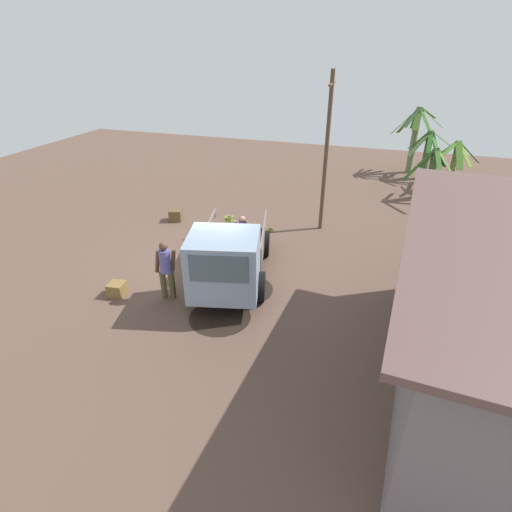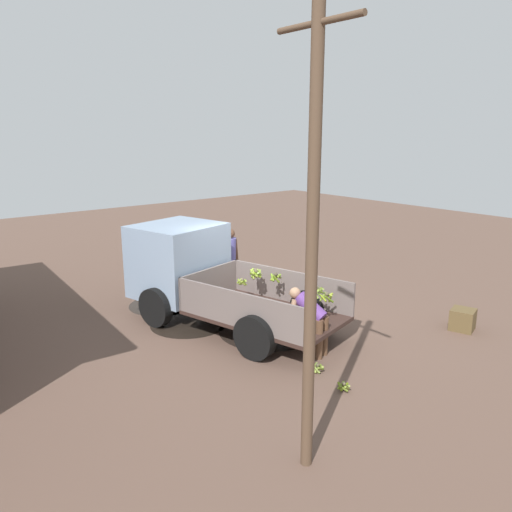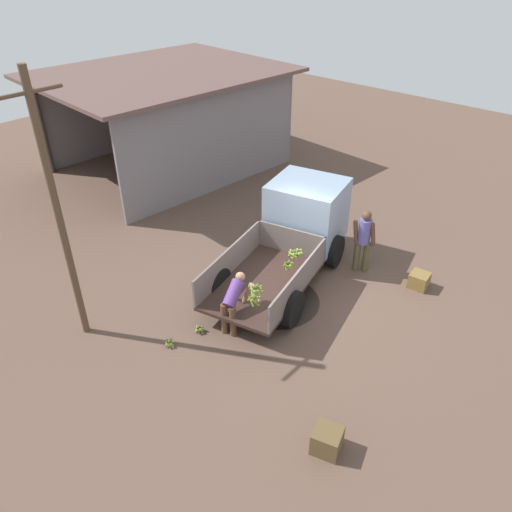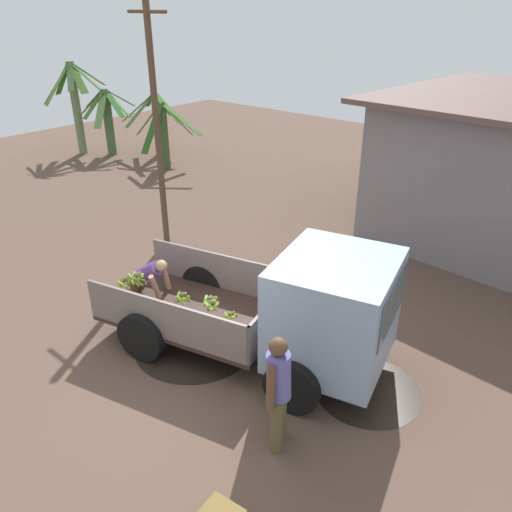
{
  "view_description": "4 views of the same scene",
  "coord_description": "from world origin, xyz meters",
  "px_view_note": "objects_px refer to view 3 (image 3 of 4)",
  "views": [
    {
      "loc": [
        10.03,
        4.66,
        6.39
      ],
      "look_at": [
        0.8,
        1.65,
        1.12
      ],
      "focal_mm": 28.0,
      "sensor_mm": 36.0,
      "label": 1
    },
    {
      "loc": [
        -7.95,
        6.59,
        4.07
      ],
      "look_at": [
        -0.14,
        0.25,
        1.55
      ],
      "focal_mm": 35.0,
      "sensor_mm": 36.0,
      "label": 2
    },
    {
      "loc": [
        -7.78,
        -5.64,
        7.34
      ],
      "look_at": [
        -0.76,
        0.64,
        1.2
      ],
      "focal_mm": 35.0,
      "sensor_mm": 36.0,
      "label": 3
    },
    {
      "loc": [
        4.83,
        -4.43,
        5.28
      ],
      "look_at": [
        -0.04,
        1.29,
        1.47
      ],
      "focal_mm": 35.0,
      "sensor_mm": 36.0,
      "label": 4
    }
  ],
  "objects_px": {
    "utility_pole": "(58,213)",
    "banana_bunch_on_ground_1": "(199,329)",
    "wooden_crate_0": "(327,440)",
    "person_foreground_visitor": "(364,239)",
    "wooden_crate_1": "(419,280)",
    "cargo_truck": "(300,224)",
    "person_worker_loading": "(233,300)",
    "banana_bunch_on_ground_0": "(169,343)"
  },
  "relations": [
    {
      "from": "utility_pole",
      "to": "banana_bunch_on_ground_1",
      "type": "xyz_separation_m",
      "value": [
        1.62,
        -1.88,
        -2.81
      ]
    },
    {
      "from": "wooden_crate_0",
      "to": "utility_pole",
      "type": "bearing_deg",
      "value": 100.52
    },
    {
      "from": "person_foreground_visitor",
      "to": "wooden_crate_1",
      "type": "bearing_deg",
      "value": 77.59
    },
    {
      "from": "cargo_truck",
      "to": "utility_pole",
      "type": "height_order",
      "value": "utility_pole"
    },
    {
      "from": "cargo_truck",
      "to": "banana_bunch_on_ground_1",
      "type": "height_order",
      "value": "cargo_truck"
    },
    {
      "from": "cargo_truck",
      "to": "banana_bunch_on_ground_1",
      "type": "relative_size",
      "value": 24.61
    },
    {
      "from": "banana_bunch_on_ground_1",
      "to": "wooden_crate_0",
      "type": "bearing_deg",
      "value": -98.54
    },
    {
      "from": "cargo_truck",
      "to": "wooden_crate_1",
      "type": "height_order",
      "value": "cargo_truck"
    },
    {
      "from": "wooden_crate_0",
      "to": "wooden_crate_1",
      "type": "bearing_deg",
      "value": 10.47
    },
    {
      "from": "person_worker_loading",
      "to": "person_foreground_visitor",
      "type": "bearing_deg",
      "value": -29.67
    },
    {
      "from": "person_worker_loading",
      "to": "wooden_crate_1",
      "type": "height_order",
      "value": "person_worker_loading"
    },
    {
      "from": "banana_bunch_on_ground_0",
      "to": "banana_bunch_on_ground_1",
      "type": "relative_size",
      "value": 1.08
    },
    {
      "from": "cargo_truck",
      "to": "person_worker_loading",
      "type": "height_order",
      "value": "cargo_truck"
    },
    {
      "from": "banana_bunch_on_ground_0",
      "to": "wooden_crate_1",
      "type": "distance_m",
      "value": 6.18
    },
    {
      "from": "utility_pole",
      "to": "wooden_crate_1",
      "type": "bearing_deg",
      "value": -36.34
    },
    {
      "from": "person_foreground_visitor",
      "to": "banana_bunch_on_ground_0",
      "type": "relative_size",
      "value": 7.75
    },
    {
      "from": "person_worker_loading",
      "to": "cargo_truck",
      "type": "bearing_deg",
      "value": -4.98
    },
    {
      "from": "person_worker_loading",
      "to": "wooden_crate_0",
      "type": "distance_m",
      "value": 3.57
    },
    {
      "from": "banana_bunch_on_ground_1",
      "to": "wooden_crate_1",
      "type": "relative_size",
      "value": 0.47
    },
    {
      "from": "banana_bunch_on_ground_0",
      "to": "wooden_crate_0",
      "type": "xyz_separation_m",
      "value": [
        0.15,
        -3.91,
        0.14
      ]
    },
    {
      "from": "utility_pole",
      "to": "person_worker_loading",
      "type": "xyz_separation_m",
      "value": [
        2.24,
        -2.33,
        -2.17
      ]
    },
    {
      "from": "banana_bunch_on_ground_1",
      "to": "banana_bunch_on_ground_0",
      "type": "bearing_deg",
      "value": 169.21
    },
    {
      "from": "wooden_crate_1",
      "to": "banana_bunch_on_ground_0",
      "type": "bearing_deg",
      "value": 151.73
    },
    {
      "from": "person_foreground_visitor",
      "to": "banana_bunch_on_ground_1",
      "type": "relative_size",
      "value": 8.35
    },
    {
      "from": "utility_pole",
      "to": "wooden_crate_1",
      "type": "height_order",
      "value": "utility_pole"
    },
    {
      "from": "banana_bunch_on_ground_1",
      "to": "wooden_crate_0",
      "type": "xyz_separation_m",
      "value": [
        -0.57,
        -3.77,
        0.13
      ]
    },
    {
      "from": "utility_pole",
      "to": "banana_bunch_on_ground_0",
      "type": "xyz_separation_m",
      "value": [
        0.9,
        -1.74,
        -2.82
      ]
    },
    {
      "from": "person_worker_loading",
      "to": "utility_pole",
      "type": "bearing_deg",
      "value": 117.63
    },
    {
      "from": "person_foreground_visitor",
      "to": "banana_bunch_on_ground_0",
      "type": "distance_m",
      "value": 5.38
    },
    {
      "from": "wooden_crate_0",
      "to": "cargo_truck",
      "type": "bearing_deg",
      "value": 42.52
    },
    {
      "from": "banana_bunch_on_ground_0",
      "to": "wooden_crate_1",
      "type": "bearing_deg",
      "value": -28.27
    },
    {
      "from": "utility_pole",
      "to": "person_worker_loading",
      "type": "relative_size",
      "value": 4.52
    },
    {
      "from": "utility_pole",
      "to": "person_foreground_visitor",
      "type": "xyz_separation_m",
      "value": [
        6.0,
        -3.21,
        -1.96
      ]
    },
    {
      "from": "person_foreground_visitor",
      "to": "person_worker_loading",
      "type": "xyz_separation_m",
      "value": [
        -3.75,
        0.89,
        -0.21
      ]
    },
    {
      "from": "cargo_truck",
      "to": "person_foreground_visitor",
      "type": "xyz_separation_m",
      "value": [
        0.64,
        -1.51,
        -0.13
      ]
    },
    {
      "from": "person_worker_loading",
      "to": "wooden_crate_1",
      "type": "xyz_separation_m",
      "value": [
        4.1,
        -2.34,
        -0.55
      ]
    },
    {
      "from": "person_worker_loading",
      "to": "banana_bunch_on_ground_1",
      "type": "relative_size",
      "value": 5.99
    },
    {
      "from": "utility_pole",
      "to": "person_foreground_visitor",
      "type": "height_order",
      "value": "utility_pole"
    },
    {
      "from": "wooden_crate_0",
      "to": "wooden_crate_1",
      "type": "relative_size",
      "value": 1.06
    },
    {
      "from": "wooden_crate_1",
      "to": "cargo_truck",
      "type": "bearing_deg",
      "value": 108.46
    },
    {
      "from": "utility_pole",
      "to": "wooden_crate_0",
      "type": "height_order",
      "value": "utility_pole"
    },
    {
      "from": "cargo_truck",
      "to": "banana_bunch_on_ground_1",
      "type": "distance_m",
      "value": 3.87
    }
  ]
}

